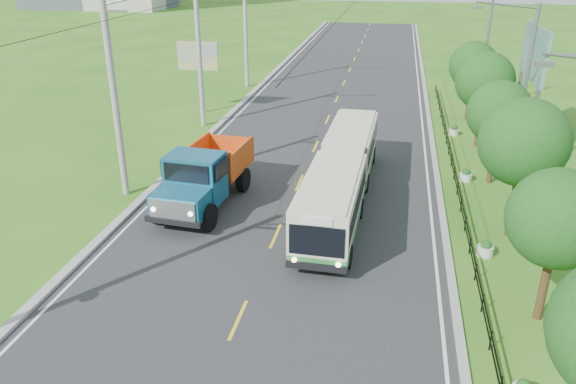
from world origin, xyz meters
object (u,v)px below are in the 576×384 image
(pole_near, at_px, (115,94))
(tree_second, at_px, (558,222))
(pole_mid, at_px, (200,51))
(tree_third, at_px, (524,146))
(tree_fifth, at_px, (485,84))
(planter_mid, at_px, (466,176))
(streetlight_far, at_px, (484,46))
(streetlight_mid, at_px, (521,91))
(planter_near, at_px, (485,249))
(tree_fourth, at_px, (500,116))
(planter_far, at_px, (454,131))
(tree_back, at_px, (474,68))
(billboard_left, at_px, (198,61))
(dump_truck, at_px, (204,173))
(pole_far, at_px, (246,27))
(bus, at_px, (342,172))
(billboard_right, at_px, (533,61))

(pole_near, bearing_deg, tree_second, -20.74)
(pole_mid, relative_size, tree_third, 1.67)
(tree_fifth, distance_m, planter_mid, 7.21)
(tree_second, bearing_deg, streetlight_far, 88.26)
(streetlight_mid, height_order, streetlight_far, same)
(tree_third, xyz_separation_m, planter_near, (-1.26, -2.14, -3.70))
(tree_third, bearing_deg, tree_fourth, 90.00)
(tree_second, distance_m, streetlight_far, 25.91)
(streetlight_mid, height_order, planter_far, streetlight_mid)
(tree_back, relative_size, billboard_left, 1.06)
(tree_second, relative_size, streetlight_mid, 0.58)
(streetlight_mid, relative_size, planter_mid, 13.54)
(pole_near, bearing_deg, dump_truck, -6.48)
(pole_far, bearing_deg, tree_third, -53.91)
(pole_mid, height_order, tree_third, pole_mid)
(pole_mid, relative_size, streetlight_mid, 1.10)
(streetlight_mid, bearing_deg, bus, -153.19)
(pole_mid, bearing_deg, planter_near, -41.65)
(billboard_right, xyz_separation_m, dump_truck, (-16.25, -11.49, -3.71))
(pole_near, relative_size, tree_third, 1.67)
(pole_near, height_order, planter_near, pole_near)
(pole_mid, xyz_separation_m, tree_second, (18.12, -18.86, -1.57))
(tree_second, bearing_deg, pole_near, 159.26)
(billboard_left, relative_size, dump_truck, 0.74)
(pole_mid, xyz_separation_m, billboard_left, (-1.24, 3.00, -1.23))
(tree_back, height_order, streetlight_far, streetlight_far)
(streetlight_far, bearing_deg, tree_second, -91.74)
(billboard_right, distance_m, dump_truck, 20.25)
(planter_near, distance_m, billboard_left, 25.78)
(streetlight_mid, bearing_deg, pole_near, -165.19)
(pole_near, distance_m, tree_fifth, 21.31)
(pole_mid, distance_m, billboard_right, 20.59)
(pole_mid, height_order, pole_far, same)
(planter_mid, bearing_deg, billboard_right, 58.34)
(billboard_right, bearing_deg, dump_truck, -144.74)
(pole_mid, height_order, streetlight_mid, pole_mid)
(pole_far, xyz_separation_m, tree_fourth, (18.12, -18.86, -1.51))
(tree_third, bearing_deg, planter_near, -120.41)
(pole_near, height_order, bus, pole_near)
(pole_far, relative_size, streetlight_far, 1.10)
(planter_mid, bearing_deg, tree_third, -77.90)
(dump_truck, bearing_deg, streetlight_mid, 25.45)
(pole_far, bearing_deg, billboard_right, -32.30)
(planter_far, distance_m, bus, 13.73)
(tree_third, xyz_separation_m, streetlight_far, (0.79, 19.86, 0.92))
(planter_mid, height_order, bus, bus)
(tree_second, height_order, billboard_left, tree_second)
(pole_near, relative_size, dump_truck, 1.42)
(pole_far, bearing_deg, planter_far, -33.12)
(tree_second, xyz_separation_m, planter_far, (-1.26, 19.86, -3.23))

